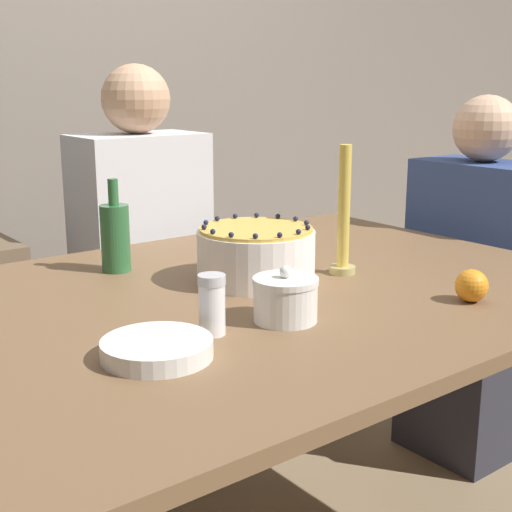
# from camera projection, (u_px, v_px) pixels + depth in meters

# --- Properties ---
(wall_behind) EXTENTS (8.00, 0.05, 2.60)m
(wall_behind) POSITION_uv_depth(u_px,v_px,m) (14.00, 56.00, 2.54)
(wall_behind) COLOR slate
(wall_behind) RESTS_ON ground_plane
(dining_table) EXTENTS (1.57, 1.14, 0.76)m
(dining_table) POSITION_uv_depth(u_px,v_px,m) (255.00, 330.00, 1.62)
(dining_table) COLOR brown
(dining_table) RESTS_ON ground_plane
(cake) EXTENTS (0.27, 0.27, 0.14)m
(cake) POSITION_uv_depth(u_px,v_px,m) (256.00, 254.00, 1.64)
(cake) COLOR white
(cake) RESTS_ON dining_table
(sugar_bowl) EXTENTS (0.13, 0.13, 0.11)m
(sugar_bowl) POSITION_uv_depth(u_px,v_px,m) (285.00, 299.00, 1.37)
(sugar_bowl) COLOR white
(sugar_bowl) RESTS_ON dining_table
(sugar_shaker) EXTENTS (0.05, 0.05, 0.11)m
(sugar_shaker) POSITION_uv_depth(u_px,v_px,m) (212.00, 304.00, 1.30)
(sugar_shaker) COLOR white
(sugar_shaker) RESTS_ON dining_table
(plate_stack) EXTENTS (0.19, 0.19, 0.03)m
(plate_stack) POSITION_uv_depth(u_px,v_px,m) (157.00, 349.00, 1.20)
(plate_stack) COLOR white
(plate_stack) RESTS_ON dining_table
(candle) EXTENTS (0.06, 0.06, 0.31)m
(candle) POSITION_uv_depth(u_px,v_px,m) (344.00, 221.00, 1.69)
(candle) COLOR tan
(candle) RESTS_ON dining_table
(bottle) EXTENTS (0.07, 0.07, 0.23)m
(bottle) POSITION_uv_depth(u_px,v_px,m) (115.00, 236.00, 1.72)
(bottle) COLOR #2D6638
(bottle) RESTS_ON dining_table
(orange_fruit_0) EXTENTS (0.07, 0.07, 0.07)m
(orange_fruit_0) POSITION_uv_depth(u_px,v_px,m) (254.00, 235.00, 1.97)
(orange_fruit_0) COLOR orange
(orange_fruit_0) RESTS_ON dining_table
(orange_fruit_1) EXTENTS (0.07, 0.07, 0.07)m
(orange_fruit_1) POSITION_uv_depth(u_px,v_px,m) (472.00, 286.00, 1.50)
(orange_fruit_1) COLOR orange
(orange_fruit_1) RESTS_ON dining_table
(person_man_blue_shirt) EXTENTS (0.40, 0.34, 1.27)m
(person_man_blue_shirt) POSITION_uv_depth(u_px,v_px,m) (143.00, 290.00, 2.31)
(person_man_blue_shirt) COLOR #473D33
(person_man_blue_shirt) RESTS_ON ground_plane
(person_woman_floral) EXTENTS (0.34, 0.40, 1.18)m
(person_woman_floral) POSITION_uv_depth(u_px,v_px,m) (473.00, 303.00, 2.32)
(person_woman_floral) COLOR #2D2D38
(person_woman_floral) RESTS_ON ground_plane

